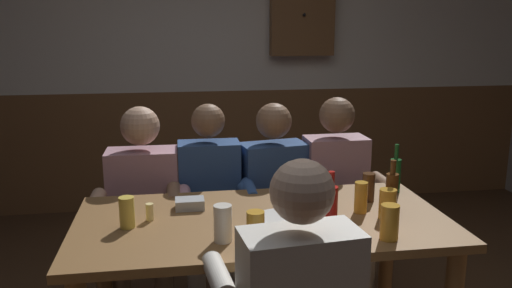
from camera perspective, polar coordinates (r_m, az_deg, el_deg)
The scene contains 22 objects.
back_wall_upper at distance 4.73m, azimuth -4.46°, elevation 14.42°, with size 5.87×0.12×1.42m, color silver.
back_wall_wainscot at distance 4.86m, azimuth -4.20°, elevation -0.39°, with size 5.87×0.12×1.07m, color brown.
dining_table at distance 2.50m, azimuth 0.68°, elevation -10.49°, with size 1.73×0.87×0.78m.
person_0 at distance 3.10m, azimuth -12.22°, elevation -5.91°, with size 0.55×0.52×1.20m.
person_1 at distance 3.09m, azimuth -4.98°, elevation -5.98°, with size 0.50×0.50×1.21m.
person_2 at distance 3.14m, azimuth 2.43°, elevation -5.54°, with size 0.57×0.57×1.20m.
person_3 at distance 3.23m, azimuth 8.93°, elevation -4.78°, with size 0.52×0.51×1.23m.
table_candle at distance 2.47m, azimuth -11.50°, elevation -7.27°, with size 0.04×0.04×0.08m, color #F9E08C.
condiment_caddy at distance 2.59m, azimuth -7.23°, elevation -6.47°, with size 0.14×0.10×0.05m, color #B2B7BC.
plate_0 at distance 2.43m, azimuth 2.60°, elevation -8.11°, with size 0.23×0.23×0.01m, color white.
bottle_0 at distance 2.26m, azimuth 8.11°, elevation -7.02°, with size 0.06×0.06×0.28m.
bottle_1 at distance 2.59m, azimuth 14.56°, elevation -4.98°, with size 0.06×0.06×0.25m.
bottle_2 at distance 2.89m, azimuth 14.92°, elevation -3.20°, with size 0.06×0.06×0.26m.
pint_glass_0 at distance 2.51m, azimuth 14.13°, elevation -6.34°, with size 0.08×0.08×0.14m, color gold.
pint_glass_1 at distance 2.27m, azimuth 14.34°, elevation -8.25°, with size 0.08×0.08×0.15m, color gold.
pint_glass_2 at distance 2.39m, azimuth -13.88°, elevation -7.24°, with size 0.07×0.07×0.14m, color #E5C64C.
pint_glass_3 at distance 2.11m, azimuth -0.06°, elevation -9.40°, with size 0.07×0.07×0.16m, color gold.
pint_glass_4 at distance 2.72m, azimuth 12.14°, elevation -4.61°, with size 0.06×0.06×0.15m, color #4C2D19.
pint_glass_5 at distance 2.19m, azimuth -3.63°, elevation -8.63°, with size 0.08×0.08×0.16m, color white.
pint_glass_6 at distance 2.55m, azimuth 11.35°, elevation -5.73°, with size 0.06×0.06×0.15m, color gold.
pint_glass_7 at distance 2.19m, azimuth 6.53°, elevation -9.30°, with size 0.07×0.07×0.11m, color #4C2D19.
wall_dart_cabinet at distance 4.72m, azimuth 5.07°, elevation 13.83°, with size 0.56×0.15×0.70m.
Camera 1 is at (-0.39, -2.22, 1.66)m, focal length 36.73 mm.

